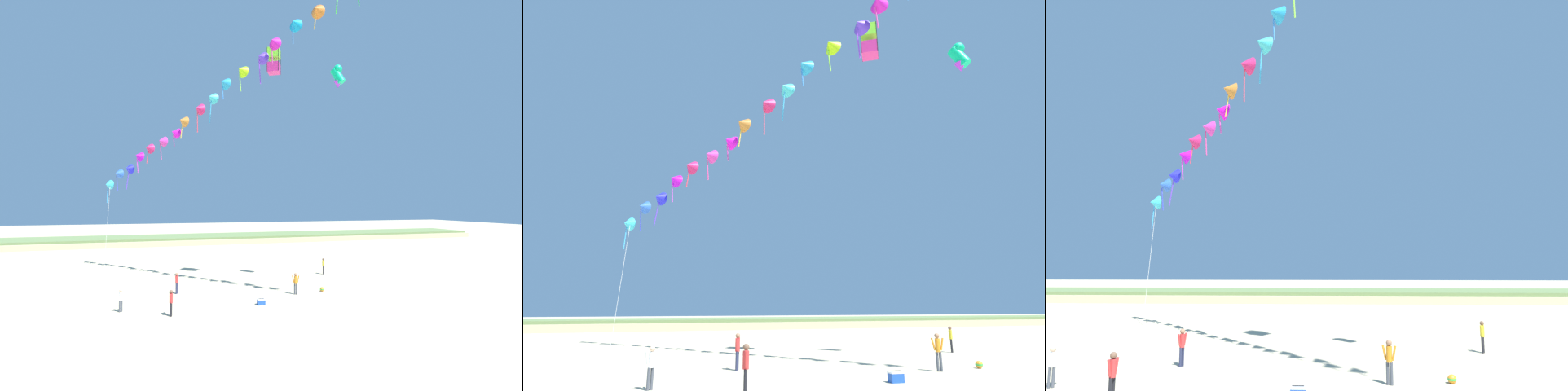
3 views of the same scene
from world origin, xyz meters
TOP-DOWN VIEW (x-y plane):
  - ground_plane at (0.00, 0.00)m, footprint 240.00×240.00m
  - dune_ridge at (0.00, 49.45)m, footprint 120.00×12.06m
  - person_near_left at (-9.79, 6.30)m, footprint 0.52×0.33m
  - person_near_right at (-5.87, 10.24)m, footprint 0.33×0.58m
  - person_mid_center at (-6.49, 4.41)m, footprint 0.24×0.61m
  - person_far_left at (3.50, 7.32)m, footprint 0.59×0.34m
  - person_far_right at (9.42, 14.26)m, footprint 0.37×0.55m
  - kite_banner_string at (-1.02, 10.71)m, footprint 25.60×29.67m
  - large_kite_low_lead at (2.83, 10.94)m, footprint 1.51×1.51m
  - large_kite_mid_trail at (8.32, 8.87)m, footprint 1.54×1.46m
  - beach_cooler at (-0.04, 5.29)m, footprint 0.58×0.41m
  - beach_ball at (6.04, 7.67)m, footprint 0.36×0.36m

SIDE VIEW (x-z plane):
  - ground_plane at x=0.00m, z-range 0.00..0.00m
  - beach_ball at x=6.04m, z-range 0.00..0.36m
  - beach_cooler at x=-0.04m, z-range -0.02..0.45m
  - dune_ridge at x=0.00m, z-range 0.00..1.32m
  - person_near_left at x=-9.79m, z-range 0.12..1.69m
  - person_far_right at x=9.42m, z-range 0.13..1.82m
  - person_mid_center at x=-6.49m, z-range 0.14..1.87m
  - person_near_right at x=-5.87m, z-range 0.14..1.87m
  - person_far_left at x=3.50m, z-range 0.14..1.89m
  - kite_banner_string at x=-1.02m, z-range 4.65..32.54m
  - large_kite_mid_trail at x=8.32m, z-range 18.13..20.27m
  - large_kite_low_lead at x=2.83m, z-range 19.59..21.87m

